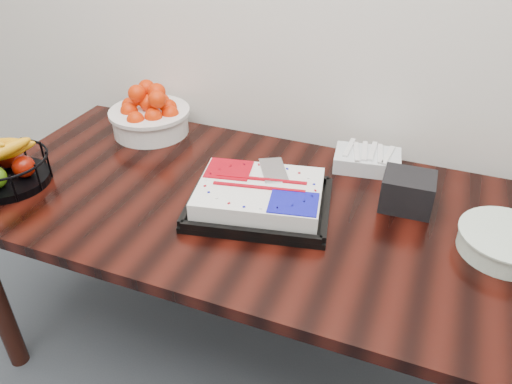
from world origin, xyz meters
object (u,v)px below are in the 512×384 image
at_px(plate_stack, 506,242).
at_px(napkin_box, 407,191).
at_px(table, 243,220).
at_px(tangerine_bowl, 149,112).
at_px(cake_tray, 260,197).
at_px(fruit_basket, 5,167).

relative_size(plate_stack, napkin_box, 1.68).
height_order(table, napkin_box, napkin_box).
relative_size(tangerine_bowl, plate_stack, 1.21).
xyz_separation_m(cake_tray, tangerine_bowl, (-0.60, 0.33, 0.05)).
xyz_separation_m(cake_tray, plate_stack, (0.71, 0.06, -0.01)).
relative_size(cake_tray, fruit_basket, 1.72).
height_order(table, tangerine_bowl, tangerine_bowl).
height_order(table, plate_stack, plate_stack).
distance_m(table, plate_stack, 0.79).
relative_size(table, napkin_box, 11.52).
bearing_deg(table, tangerine_bowl, 149.80).
height_order(cake_tray, napkin_box, napkin_box).
bearing_deg(fruit_basket, plate_stack, 8.56).
height_order(tangerine_bowl, napkin_box, tangerine_bowl).
bearing_deg(table, fruit_basket, -165.18).
relative_size(tangerine_bowl, fruit_basket, 1.11).
bearing_deg(cake_tray, table, 158.80).
xyz_separation_m(plate_stack, napkin_box, (-0.29, 0.12, 0.02)).
xyz_separation_m(table, napkin_box, (0.50, 0.15, 0.14)).
bearing_deg(tangerine_bowl, table, -30.20).
relative_size(tangerine_bowl, napkin_box, 2.03).
xyz_separation_m(fruit_basket, plate_stack, (1.55, 0.23, -0.03)).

